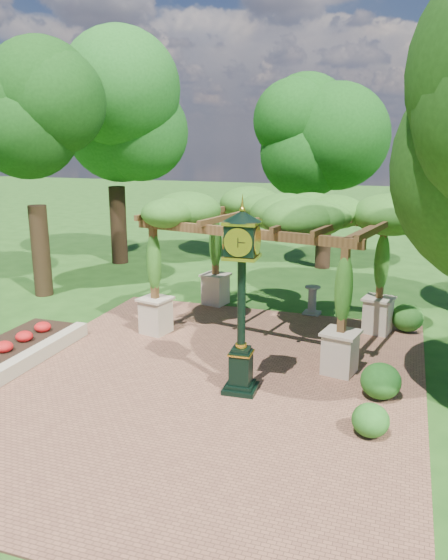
% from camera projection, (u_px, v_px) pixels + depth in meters
% --- Properties ---
extents(ground, '(120.00, 120.00, 0.00)m').
position_uv_depth(ground, '(188.00, 403.00, 12.03)').
color(ground, '#1E4714').
rests_on(ground, ground).
extents(brick_plaza, '(10.00, 12.00, 0.04)m').
position_uv_depth(brick_plaza, '(204.00, 384.00, 12.94)').
color(brick_plaza, brown).
rests_on(brick_plaza, ground).
extents(border_wall, '(0.35, 5.00, 0.40)m').
position_uv_depth(border_wall, '(28.00, 360.00, 13.85)').
color(border_wall, '#C6B793').
rests_on(border_wall, ground).
extents(pedestal_clock, '(0.87, 0.87, 4.24)m').
position_uv_depth(pedestal_clock, '(242.00, 286.00, 11.93)').
color(pedestal_clock, black).
rests_on(pedestal_clock, brick_plaza).
extents(pergola, '(7.29, 5.39, 4.14)m').
position_uv_depth(pergola, '(269.00, 221.00, 15.49)').
color(pergola, '#C5B192').
rests_on(pergola, brick_plaza).
extents(sundial, '(0.57, 0.57, 0.97)m').
position_uv_depth(sundial, '(312.00, 302.00, 17.98)').
color(sundial, gray).
rests_on(sundial, ground).
extents(shrub_front, '(0.77, 0.77, 0.66)m').
position_uv_depth(shrub_front, '(370.00, 420.00, 10.58)').
color(shrub_front, '#24601B').
rests_on(shrub_front, brick_plaza).
extents(shrub_mid, '(1.00, 1.00, 0.81)m').
position_uv_depth(shrub_mid, '(381.00, 381.00, 12.11)').
color(shrub_mid, '#1E5618').
rests_on(shrub_mid, brick_plaza).
extents(shrub_back, '(1.15, 1.15, 0.84)m').
position_uv_depth(shrub_back, '(407.00, 318.00, 16.33)').
color(shrub_back, '#265A1A').
rests_on(shrub_back, brick_plaza).
extents(tree_west_near, '(4.02, 4.02, 8.61)m').
position_uv_depth(tree_west_near, '(30.00, 131.00, 18.91)').
color(tree_west_near, '#342315').
rests_on(tree_west_near, ground).
extents(tree_west_far, '(4.62, 4.62, 9.15)m').
position_uv_depth(tree_west_far, '(114.00, 124.00, 24.10)').
color(tree_west_far, black).
rests_on(tree_west_far, ground).
extents(tree_north, '(4.32, 4.32, 7.77)m').
position_uv_depth(tree_north, '(328.00, 146.00, 23.34)').
color(tree_north, '#352015').
rests_on(tree_north, ground).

